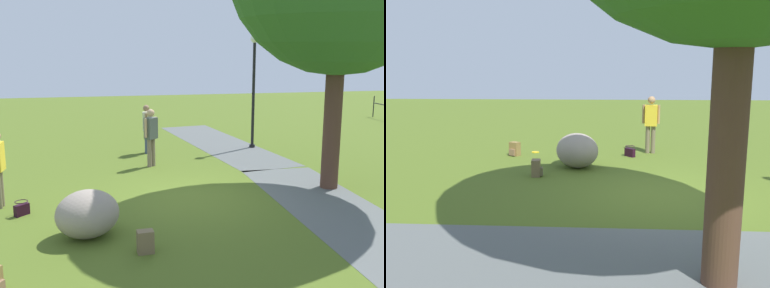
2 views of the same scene
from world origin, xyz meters
TOP-DOWN VIEW (x-y plane):
  - ground_plane at (0.00, 0.00)m, footprint 48.00×48.00m
  - footpath_segment_near at (-6.04, 2.22)m, footprint 8.21×3.20m
  - footpath_segment_mid at (1.91, 2.76)m, footprint 8.02×2.14m
  - lamp_post at (-5.16, 3.16)m, footprint 0.28×0.28m
  - lawn_boulder at (1.91, -2.44)m, footprint 1.51×1.57m
  - man_near_boulder at (-4.99, -0.55)m, footprint 0.52×0.28m
  - passerby_on_path at (-3.18, -0.63)m, footprint 0.42×0.43m
  - handbag_on_grass at (0.45, -3.80)m, footprint 0.38×0.38m
  - backpack_by_boulder at (2.83, -1.48)m, footprint 0.27×0.29m

SIDE VIEW (x-z plane):
  - ground_plane at x=0.00m, z-range 0.00..0.00m
  - footpath_segment_near at x=-6.04m, z-range 0.00..0.01m
  - footpath_segment_mid at x=1.91m, z-range 0.00..0.01m
  - handbag_on_grass at x=0.45m, z-range -0.01..0.29m
  - backpack_by_boulder at x=2.83m, z-range -0.01..0.39m
  - lawn_boulder at x=1.91m, z-range 0.00..0.89m
  - man_near_boulder at x=-4.99m, z-range 0.12..1.72m
  - passerby_on_path at x=-3.18m, z-range 0.14..1.83m
  - lamp_post at x=-5.16m, z-range 0.43..4.29m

